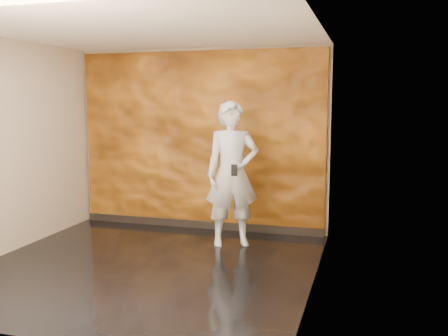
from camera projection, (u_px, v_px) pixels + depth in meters
room at (145, 152)px, 5.89m from camera, size 4.02×4.02×2.81m
feature_wall at (199, 141)px, 7.76m from camera, size 3.90×0.06×2.75m
baseboard at (199, 224)px, 7.89m from camera, size 3.90×0.04×0.12m
man at (232, 174)px, 6.86m from camera, size 0.86×0.74×1.99m
phone at (234, 170)px, 6.55m from camera, size 0.08×0.02×0.15m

